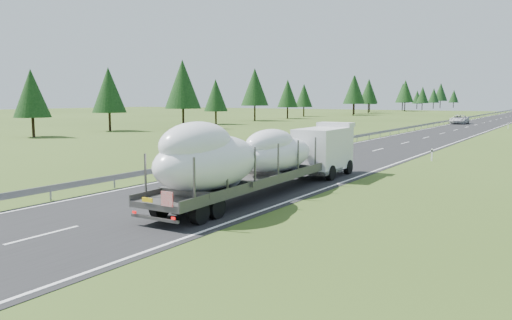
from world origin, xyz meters
The scene contains 6 objects.
ground centered at (0.00, 0.00, 0.00)m, with size 400.00×400.00×0.00m, color #334918.
road_surface centered at (0.00, 100.00, 0.01)m, with size 10.00×400.00×0.02m, color black.
guardrail centered at (-5.30, 99.94, 0.60)m, with size 0.10×400.00×0.76m.
tree_line_left centered at (-42.88, 119.70, 6.98)m, with size 14.82×296.36×12.48m.
boat_truck centered at (2.56, 10.74, 2.07)m, with size 3.21×18.14×4.01m.
distant_van centered at (-3.40, 92.33, 0.87)m, with size 2.89×6.27×1.74m, color silver.
Camera 1 is at (16.14, -10.64, 4.98)m, focal length 35.00 mm.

